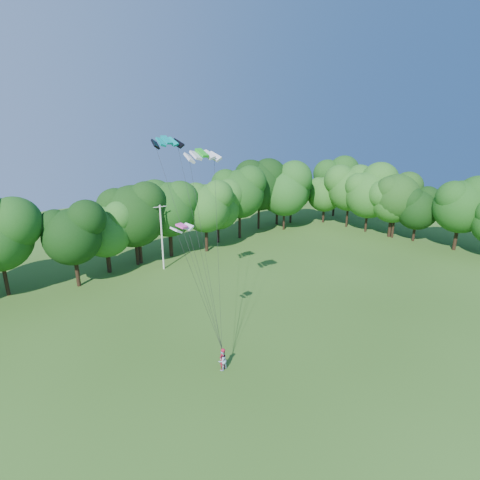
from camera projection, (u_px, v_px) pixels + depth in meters
ground at (348, 426)px, 24.11m from camera, size 160.00×160.00×0.00m
utility_pole at (162, 237)px, 48.83m from camera, size 1.74×0.25×8.72m
kite_flyer_left at (223, 359)px, 29.36m from camera, size 0.81×0.66×1.91m
kite_flyer_right at (222, 360)px, 29.38m from camera, size 0.94×0.79×1.70m
kite_teal at (166, 140)px, 32.21m from camera, size 2.76×1.23×0.73m
kite_green at (202, 153)px, 29.84m from camera, size 2.96×1.41×0.67m
kite_pink at (182, 226)px, 26.77m from camera, size 1.78×1.12×0.25m
tree_back_center at (133, 206)px, 49.30m from camera, size 9.13×9.13×13.27m
tree_back_east at (285, 185)px, 66.40m from camera, size 8.95×8.95×13.03m
tree_flank_east at (397, 193)px, 61.77m from camera, size 8.36×8.36×12.17m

